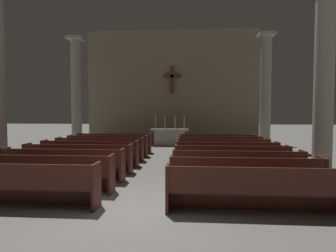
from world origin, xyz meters
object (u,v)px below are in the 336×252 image
at_px(pew_right_row_2, 245,176).
at_px(pew_right_row_5, 227,155).
at_px(pew_left_row_5, 90,153).
at_px(column_left_second, 76,94).
at_px(candlestick_outer_left, 155,124).
at_px(candlestick_inner_left, 165,124).
at_px(candlestick_inner_right, 175,124).
at_px(pew_left_row_1, 14,185).
at_px(pew_left_row_8, 114,143).
at_px(pew_right_row_3, 237,167).
at_px(candlestick_outer_right, 184,124).
at_px(pew_left_row_2, 42,173).
at_px(pew_left_row_4, 78,158).
at_px(pew_right_row_1, 257,190).
at_px(pew_right_row_7, 220,147).
at_px(pew_left_row_6, 100,149).
at_px(pew_left_row_7, 108,146).
at_px(pew_right_row_6, 223,150).
at_px(column_right_nearest, 324,79).
at_px(altar, 170,137).
at_px(pew_right_row_8, 218,144).
at_px(pew_left_row_3, 62,165).
at_px(column_right_second, 265,93).

relative_size(pew_right_row_2, pew_right_row_5, 1.00).
xyz_separation_m(pew_left_row_5, pew_right_row_2, (4.98, -3.41, 0.00)).
bearing_deg(column_left_second, candlestick_outer_left, 13.37).
bearing_deg(candlestick_inner_left, candlestick_inner_right, 0.00).
distance_m(pew_left_row_1, column_left_second, 10.72).
height_order(pew_left_row_8, pew_right_row_3, same).
xyz_separation_m(pew_right_row_3, candlestick_outer_right, (-1.64, 8.82, 0.78)).
xyz_separation_m(pew_left_row_2, pew_left_row_4, (0.00, 2.27, 0.00)).
relative_size(pew_right_row_3, pew_right_row_5, 1.00).
distance_m(pew_right_row_1, pew_right_row_7, 6.82).
bearing_deg(pew_right_row_5, pew_left_row_4, -167.15).
xyz_separation_m(pew_left_row_6, pew_left_row_7, (0.00, 1.14, 0.00)).
relative_size(pew_right_row_6, candlestick_inner_left, 4.71).
bearing_deg(pew_right_row_2, pew_left_row_4, 155.47).
xyz_separation_m(pew_right_row_2, pew_right_row_3, (0.00, 1.14, 0.00)).
bearing_deg(column_right_nearest, altar, 124.05).
height_order(pew_left_row_4, pew_right_row_8, same).
bearing_deg(pew_left_row_1, pew_right_row_1, 0.00).
xyz_separation_m(column_right_nearest, candlestick_outer_left, (-6.07, 7.72, -1.75)).
xyz_separation_m(pew_left_row_4, pew_right_row_5, (4.98, 1.14, 0.00)).
relative_size(pew_left_row_2, pew_right_row_1, 1.00).
distance_m(pew_right_row_8, altar, 4.01).
bearing_deg(pew_left_row_3, candlestick_inner_left, 76.06).
xyz_separation_m(pew_right_row_2, pew_right_row_8, (0.00, 6.82, 0.00)).
height_order(pew_right_row_5, candlestick_outer_right, candlestick_outer_right).
distance_m(pew_left_row_8, pew_right_row_7, 5.11).
bearing_deg(candlestick_outer_left, altar, 0.00).
height_order(candlestick_inner_left, candlestick_outer_right, same).
bearing_deg(pew_left_row_6, pew_left_row_3, -90.00).
bearing_deg(pew_left_row_2, candlestick_outer_left, 80.65).
relative_size(pew_left_row_2, pew_left_row_4, 1.00).
xyz_separation_m(pew_left_row_7, pew_right_row_6, (4.98, -1.14, 0.00)).
bearing_deg(altar, pew_right_row_3, -74.24).
relative_size(pew_right_row_8, candlestick_inner_left, 4.71).
bearing_deg(pew_left_row_4, pew_right_row_3, -12.85).
xyz_separation_m(candlestick_outer_left, candlestick_outer_right, (1.70, 0.00, 0.00)).
bearing_deg(candlestick_inner_left, column_right_second, -10.65).
distance_m(pew_right_row_1, candlestick_inner_right, 11.34).
relative_size(pew_right_row_2, pew_right_row_3, 1.00).
distance_m(pew_right_row_3, column_right_nearest, 3.88).
bearing_deg(pew_left_row_8, pew_left_row_2, -90.00).
distance_m(pew_left_row_4, altar, 8.08).
xyz_separation_m(pew_left_row_3, pew_right_row_6, (4.98, 3.41, 0.00)).
relative_size(pew_right_row_8, column_right_second, 0.58).
relative_size(pew_left_row_8, column_right_nearest, 0.58).
height_order(pew_right_row_7, altar, altar).
distance_m(pew_right_row_5, candlestick_outer_left, 7.40).
bearing_deg(column_right_nearest, pew_left_row_1, -156.32).
distance_m(pew_right_row_1, candlestick_outer_left, 11.61).
height_order(column_right_second, altar, column_right_second).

